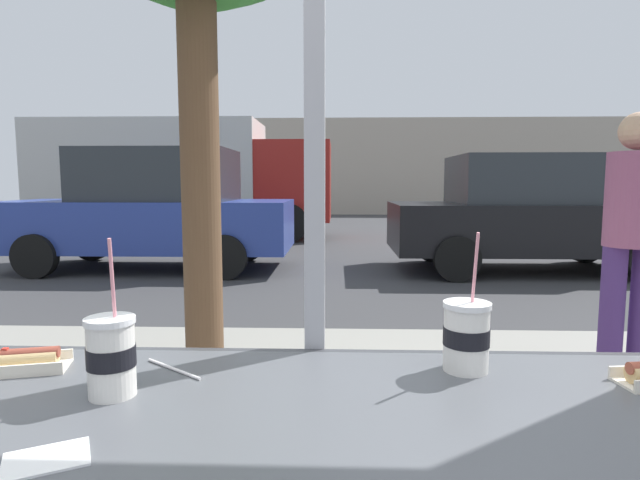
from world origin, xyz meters
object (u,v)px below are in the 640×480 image
(parked_car_black, at_px, (528,214))
(pedestrian, at_px, (632,231))
(soda_cup_right, at_px, (466,335))
(parked_car_blue, at_px, (153,210))
(box_truck, at_px, (181,174))
(soda_cup_left, at_px, (111,355))

(parked_car_black, relative_size, pedestrian, 2.57)
(soda_cup_right, bearing_deg, parked_car_blue, 114.89)
(soda_cup_right, distance_m, parked_car_black, 7.39)
(parked_car_blue, distance_m, pedestrian, 6.77)
(parked_car_blue, relative_size, pedestrian, 2.71)
(soda_cup_right, relative_size, pedestrian, 0.19)
(parked_car_blue, height_order, pedestrian, parked_car_blue)
(parked_car_blue, distance_m, box_truck, 4.90)
(parked_car_blue, xyz_separation_m, parked_car_black, (5.85, 0.00, -0.04))
(soda_cup_right, height_order, parked_car_black, parked_car_black)
(parked_car_black, bearing_deg, pedestrian, -103.53)
(soda_cup_left, relative_size, parked_car_black, 0.08)
(box_truck, height_order, pedestrian, box_truck)
(box_truck, bearing_deg, parked_car_blue, -78.35)
(parked_car_blue, relative_size, box_truck, 0.62)
(soda_cup_right, distance_m, box_truck, 12.39)
(soda_cup_left, relative_size, pedestrian, 0.19)
(soda_cup_left, height_order, parked_car_black, parked_car_black)
(parked_car_blue, height_order, box_truck, box_truck)
(parked_car_blue, height_order, parked_car_black, parked_car_blue)
(parked_car_black, bearing_deg, soda_cup_left, -115.59)
(pedestrian, bearing_deg, parked_car_blue, 133.61)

